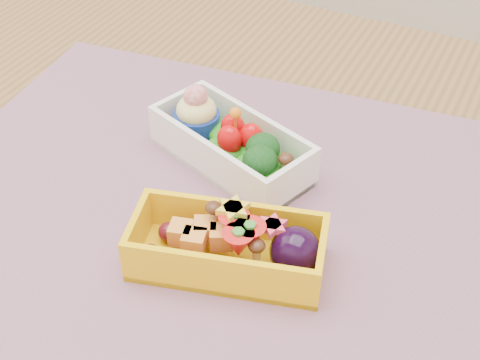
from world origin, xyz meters
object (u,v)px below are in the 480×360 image
at_px(table, 268,281).
at_px(bento_yellow, 232,246).
at_px(bento_white, 231,144).
at_px(placemat, 230,213).

bearing_deg(table, bento_yellow, -89.20).
bearing_deg(bento_yellow, bento_white, 102.32).
relative_size(table, bento_white, 6.77).
xyz_separation_m(table, bento_yellow, (0.00, -0.08, 0.12)).
bearing_deg(bento_white, bento_yellow, -43.20).
distance_m(table, bento_yellow, 0.15).
relative_size(placemat, bento_yellow, 3.44).
xyz_separation_m(table, placemat, (-0.03, -0.02, 0.10)).
relative_size(placemat, bento_white, 3.30).
height_order(table, placemat, placemat).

